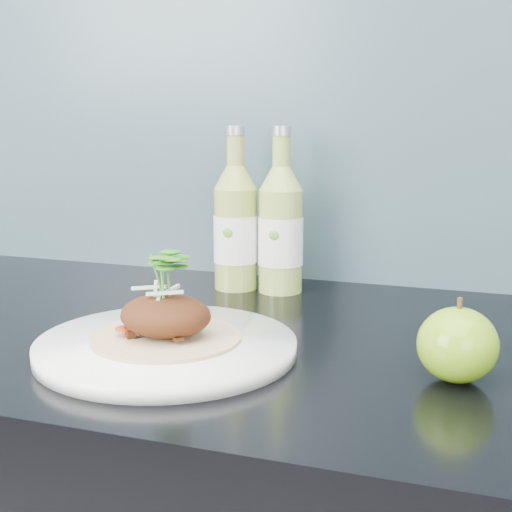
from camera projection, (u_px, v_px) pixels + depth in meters
The scene contains 6 objects.
subway_backsplash at pixel (322, 44), 1.04m from camera, with size 4.00×0.02×0.70m, color #6C99AA.
dinner_plate at pixel (166, 346), 0.76m from camera, with size 0.36×0.36×0.02m.
pork_taco at pixel (166, 313), 0.75m from camera, with size 0.16×0.16×0.10m.
green_apple at pixel (458, 345), 0.67m from camera, with size 0.10×0.10×0.08m.
cider_bottle_left at pixel (236, 228), 1.03m from camera, with size 0.07×0.07×0.23m.
cider_bottle_right at pixel (281, 230), 1.01m from camera, with size 0.07×0.07×0.23m.
Camera 1 is at (0.26, 0.94, 1.15)m, focal length 50.00 mm.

